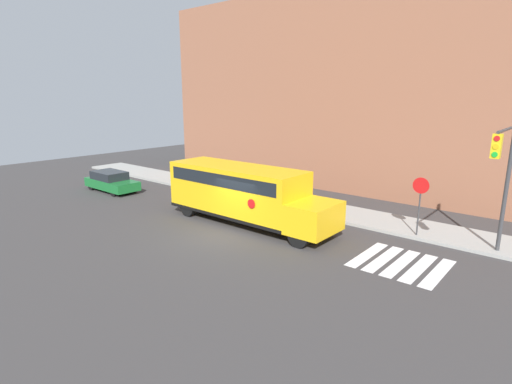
% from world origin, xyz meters
% --- Properties ---
extents(ground_plane, '(60.00, 60.00, 0.00)m').
position_xyz_m(ground_plane, '(0.00, 0.00, 0.00)').
color(ground_plane, '#3A3838').
extents(sidewalk_strip, '(44.00, 3.00, 0.15)m').
position_xyz_m(sidewalk_strip, '(0.00, 6.50, 0.07)').
color(sidewalk_strip, '#9E9E99').
rests_on(sidewalk_strip, ground).
extents(building_backdrop, '(32.00, 4.00, 13.52)m').
position_xyz_m(building_backdrop, '(0.00, 13.00, 6.76)').
color(building_backdrop, '#935B42').
rests_on(building_backdrop, ground).
extents(crosswalk_stripes, '(3.30, 3.20, 0.01)m').
position_xyz_m(crosswalk_stripes, '(7.64, 2.00, 0.00)').
color(crosswalk_stripes, white).
rests_on(crosswalk_stripes, ground).
extents(school_bus, '(9.47, 2.57, 2.93)m').
position_xyz_m(school_bus, '(-0.64, 1.91, 1.68)').
color(school_bus, yellow).
rests_on(school_bus, ground).
extents(parked_car, '(4.35, 1.73, 1.36)m').
position_xyz_m(parked_car, '(-12.37, 1.35, 0.68)').
color(parked_car, '#196B2D').
rests_on(parked_car, ground).
extents(stop_sign, '(0.73, 0.10, 2.87)m').
position_xyz_m(stop_sign, '(7.11, 5.31, 1.91)').
color(stop_sign, '#38383A').
rests_on(stop_sign, ground).
extents(traffic_light, '(0.28, 3.75, 5.53)m').
position_xyz_m(traffic_light, '(10.34, 4.40, 3.69)').
color(traffic_light, '#38383A').
rests_on(traffic_light, ground).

